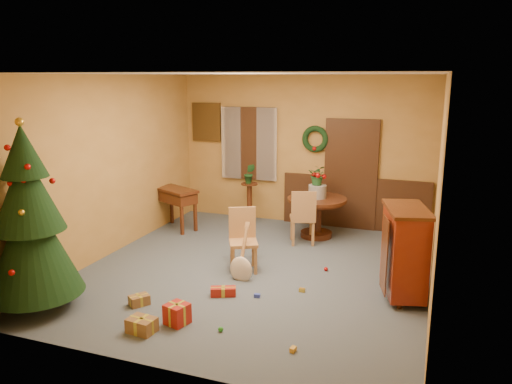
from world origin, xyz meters
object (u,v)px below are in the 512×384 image
at_px(chair_near, 243,237).
at_px(sideboard, 405,250).
at_px(dining_table, 317,210).
at_px(writing_desk, 176,199).
at_px(christmas_tree, 30,222).

height_order(chair_near, sideboard, sideboard).
distance_m(dining_table, sideboard, 2.68).
bearing_deg(chair_near, writing_desk, 142.82).
distance_m(christmas_tree, sideboard, 4.74).
bearing_deg(sideboard, writing_desk, 158.83).
xyz_separation_m(chair_near, sideboard, (2.35, -0.18, 0.15)).
xyz_separation_m(chair_near, writing_desk, (-1.95, 1.48, 0.09)).
relative_size(writing_desk, sideboard, 0.81).
distance_m(chair_near, christmas_tree, 2.95).
bearing_deg(christmas_tree, dining_table, 56.80).
xyz_separation_m(dining_table, chair_near, (-0.69, -1.92, -0.01)).
height_order(dining_table, writing_desk, writing_desk).
bearing_deg(dining_table, sideboard, -51.67).
bearing_deg(chair_near, christmas_tree, -132.67).
height_order(dining_table, chair_near, chair_near).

